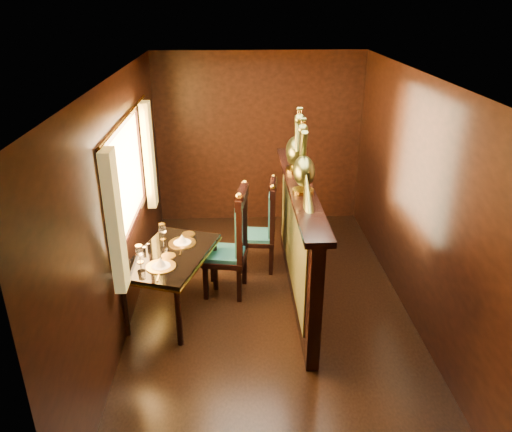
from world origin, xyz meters
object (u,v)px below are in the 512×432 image
object	(u,v)px
dining_table	(171,259)
peacock_left	(304,158)
chair_right	(267,223)
peacock_right	(297,138)
chair_left	(235,239)

from	to	relation	value
dining_table	peacock_left	world-z (taller)	peacock_left
chair_right	peacock_right	xyz separation A→B (m)	(0.30, -0.22, 1.12)
peacock_left	peacock_right	world-z (taller)	peacock_right
peacock_left	dining_table	bearing A→B (deg)	-179.02
peacock_left	chair_left	bearing A→B (deg)	155.22
chair_left	chair_right	size ratio (longest dim) A/B	1.11
dining_table	chair_left	bearing A→B (deg)	44.33
dining_table	peacock_left	size ratio (longest dim) A/B	1.88
dining_table	chair_right	xyz separation A→B (m)	(1.08, 0.90, -0.01)
peacock_left	peacock_right	size ratio (longest dim) A/B	0.94
chair_left	peacock_right	world-z (taller)	peacock_right
chair_left	peacock_left	distance (m)	1.28
dining_table	peacock_right	size ratio (longest dim) A/B	1.77
peacock_right	chair_right	bearing A→B (deg)	143.73
peacock_right	chair_left	bearing A→B (deg)	-154.29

